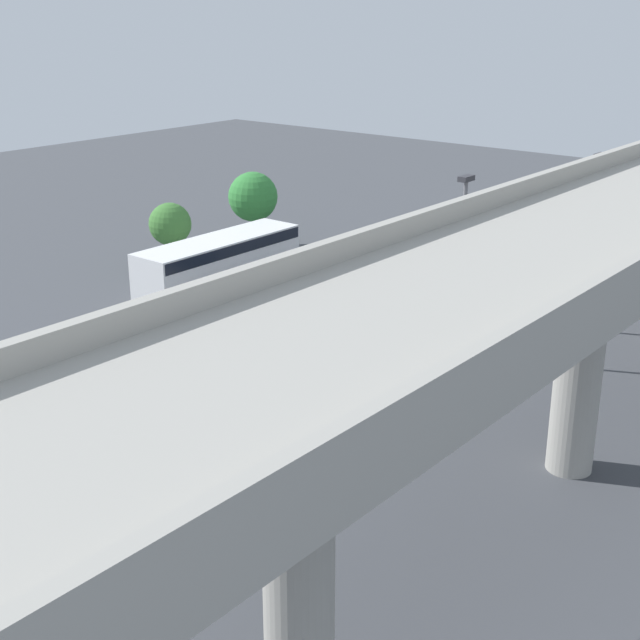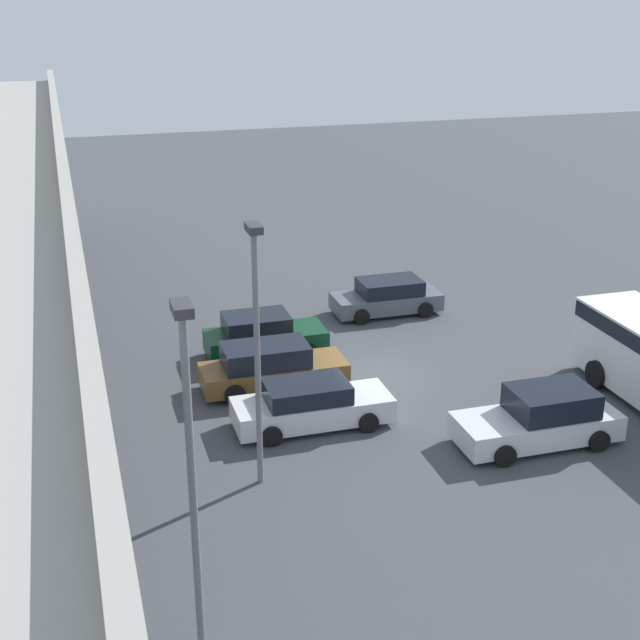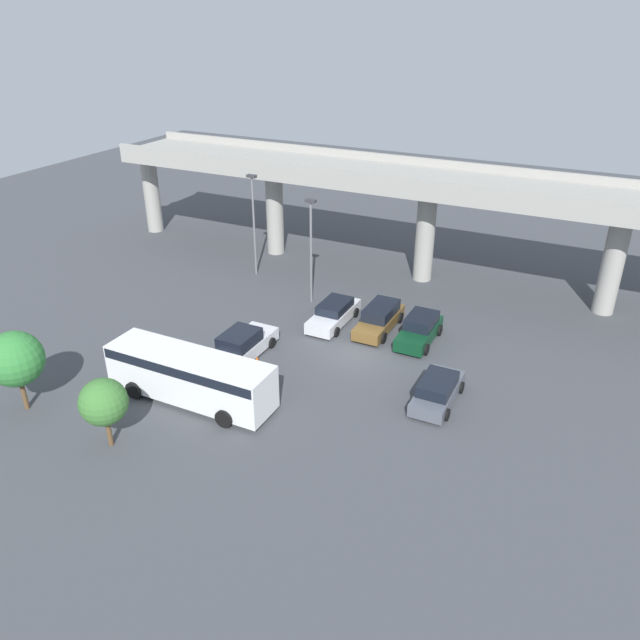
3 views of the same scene
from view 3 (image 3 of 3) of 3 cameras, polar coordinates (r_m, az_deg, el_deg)
The scene contains 13 objects.
ground_plane at distance 36.87m, azimuth 3.23°, elevation -3.11°, with size 107.92×107.92×0.00m, color #424449.
highway_overpass at distance 45.32m, azimuth 9.90°, elevation 11.45°, with size 51.74×6.20×8.27m.
parked_car_0 at distance 36.48m, azimuth -7.08°, elevation -2.25°, with size 2.15×4.87×1.69m.
parked_car_1 at distance 40.00m, azimuth 1.28°, elevation 0.60°, with size 2.02×4.85×1.46m.
parked_car_2 at distance 39.41m, azimuth 5.47°, elevation 0.17°, with size 1.99×4.86×1.59m.
parked_car_3 at distance 38.33m, azimuth 9.10°, elevation -0.88°, with size 2.02×4.33×1.61m.
parked_car_4 at distance 32.82m, azimuth 10.69°, elevation -6.35°, with size 2.02×4.40×1.44m.
shuttle_bus at distance 32.64m, azimuth -11.80°, elevation -4.82°, with size 9.10×2.70×2.63m.
lamp_post_near_aisle at distance 46.51m, azimuth -6.09°, elevation 9.34°, with size 0.70×0.35×7.59m.
lamp_post_mid_lot at distance 41.54m, azimuth -0.84°, elevation 7.06°, with size 0.70×0.35×7.26m.
tree_front_left at distance 34.06m, azimuth -26.12°, elevation -3.23°, with size 2.80×2.80×4.32m.
tree_front_centre at distance 30.03m, azimuth -19.19°, elevation -7.12°, with size 2.22×2.22×3.51m.
traffic_cone at distance 35.60m, azimuth -5.76°, elevation -3.80°, with size 0.44×0.44×0.70m.
Camera 3 is at (12.27, -29.45, 18.50)m, focal length 35.00 mm.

